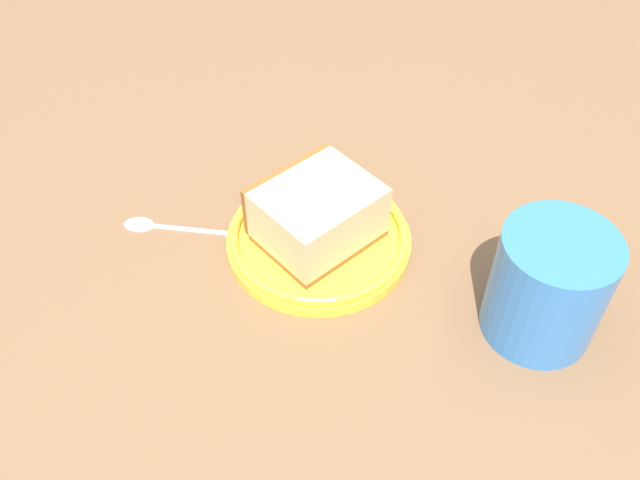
{
  "coord_description": "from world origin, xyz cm",
  "views": [
    {
      "loc": [
        36.87,
        0.18,
        47.74
      ],
      "look_at": [
        -5.41,
        -0.46,
        3.0
      ],
      "focal_mm": 38.63,
      "sensor_mm": 36.0,
      "label": 1
    }
  ],
  "objects_px": {
    "cake_slice": "(315,213)",
    "small_plate": "(317,238)",
    "teaspoon": "(156,224)",
    "tea_mug": "(546,284)"
  },
  "relations": [
    {
      "from": "cake_slice",
      "to": "small_plate",
      "type": "bearing_deg",
      "value": 42.38
    },
    {
      "from": "teaspoon",
      "to": "cake_slice",
      "type": "bearing_deg",
      "value": 82.7
    },
    {
      "from": "small_plate",
      "to": "teaspoon",
      "type": "relative_size",
      "value": 1.43
    },
    {
      "from": "small_plate",
      "to": "tea_mug",
      "type": "bearing_deg",
      "value": 64.32
    },
    {
      "from": "small_plate",
      "to": "cake_slice",
      "type": "height_order",
      "value": "cake_slice"
    },
    {
      "from": "cake_slice",
      "to": "teaspoon",
      "type": "bearing_deg",
      "value": -97.3
    },
    {
      "from": "small_plate",
      "to": "teaspoon",
      "type": "height_order",
      "value": "small_plate"
    },
    {
      "from": "small_plate",
      "to": "tea_mug",
      "type": "xyz_separation_m",
      "value": [
        0.09,
        0.19,
        0.04
      ]
    },
    {
      "from": "cake_slice",
      "to": "tea_mug",
      "type": "distance_m",
      "value": 0.21
    },
    {
      "from": "cake_slice",
      "to": "teaspoon",
      "type": "distance_m",
      "value": 0.16
    }
  ]
}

